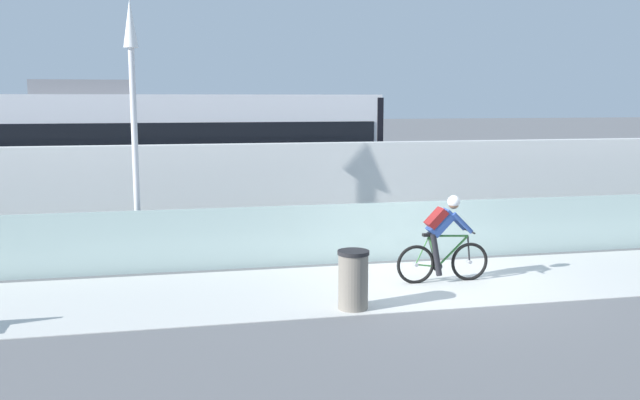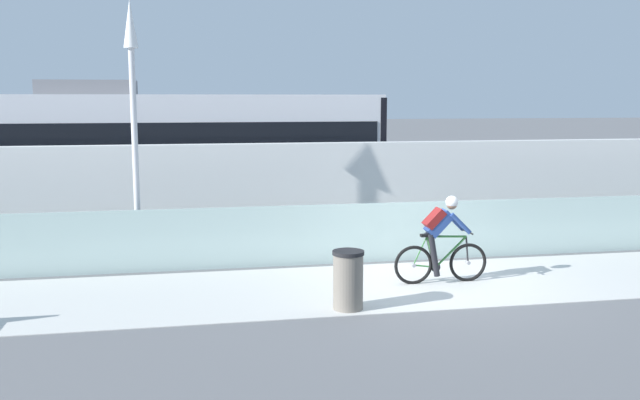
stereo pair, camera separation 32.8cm
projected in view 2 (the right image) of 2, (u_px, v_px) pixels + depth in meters
ground_plane at (429, 284)px, 12.67m from camera, size 200.00×200.00×0.00m
bike_path_deck at (429, 283)px, 12.67m from camera, size 32.00×3.20×0.01m
glass_parapet at (400, 232)px, 14.38m from camera, size 32.00×0.05×1.23m
concrete_barrier_wall at (377, 193)px, 16.05m from camera, size 32.00×0.36×2.36m
tram_rail_near at (351, 224)px, 18.63m from camera, size 32.00×0.08×0.01m
tram_rail_far at (340, 215)px, 20.02m from camera, size 32.00×0.08×0.01m
tram at (169, 155)px, 18.16m from camera, size 11.06×2.54×3.81m
cyclist_on_bike at (441, 240)px, 12.59m from camera, size 1.77×0.58×1.61m
lamp_post_antenna at (133, 101)px, 13.30m from camera, size 0.28×0.28×5.20m
trash_bin at (348, 280)px, 11.04m from camera, size 0.51×0.51×0.96m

